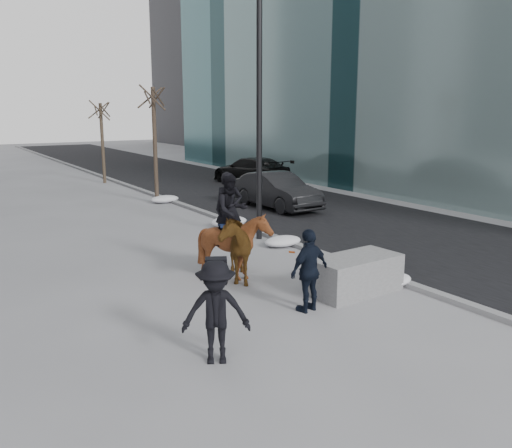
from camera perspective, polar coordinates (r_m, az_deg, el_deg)
ground at (r=12.11m, az=3.06°, el=-7.97°), size 120.00×120.00×0.00m
road at (r=23.94m, az=2.91°, el=2.13°), size 8.00×90.00×0.01m
curb at (r=21.91m, az=-5.67°, el=1.29°), size 0.25×90.00×0.12m
planter at (r=12.64m, az=10.36°, el=-5.25°), size 2.19×1.18×0.85m
car_near at (r=22.82m, az=2.20°, el=3.54°), size 1.70×4.59×1.50m
car_far at (r=30.15m, az=-0.54°, el=5.65°), size 2.69×5.39×1.50m
tree_near at (r=24.31m, az=-10.61°, el=8.72°), size 1.20×1.20×5.60m
tree_far at (r=31.63m, az=-15.88°, el=8.59°), size 1.20×1.20×4.91m
mounted_left at (r=13.31m, az=-2.58°, el=-1.69°), size 1.62×2.24×2.64m
mounted_right at (r=13.27m, az=-2.34°, el=-1.49°), size 1.42×1.58×2.59m
feeder at (r=11.26m, az=5.63°, el=-4.88°), size 1.09×0.94×1.75m
camera_crew at (r=9.02m, az=-4.24°, el=-9.20°), size 1.31×1.11×1.75m
lamppost at (r=16.96m, az=0.66°, el=14.96°), size 0.25×1.99×9.09m
snow_piles at (r=18.86m, az=-1.90°, el=-0.11°), size 1.38×14.44×0.35m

